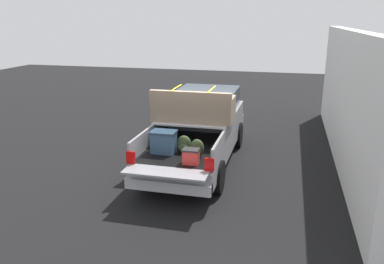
% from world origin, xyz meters
% --- Properties ---
extents(ground_plane, '(40.00, 40.00, 0.00)m').
position_xyz_m(ground_plane, '(0.00, 0.00, 0.00)').
color(ground_plane, black).
extents(pickup_truck, '(6.05, 2.10, 2.23)m').
position_xyz_m(pickup_truck, '(0.36, 0.00, 0.98)').
color(pickup_truck, gray).
rests_on(pickup_truck, ground_plane).
extents(building_facade, '(11.10, 0.36, 3.66)m').
position_xyz_m(building_facade, '(1.41, -3.98, 1.83)').
color(building_facade, white).
rests_on(building_facade, ground_plane).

